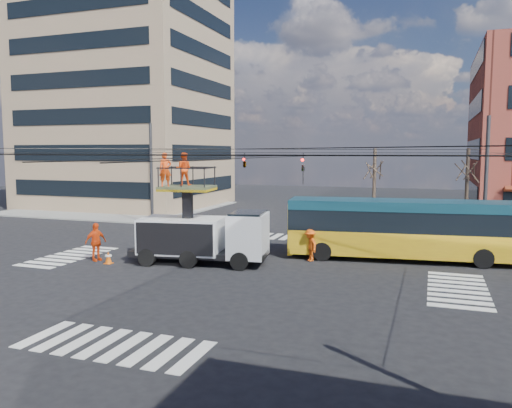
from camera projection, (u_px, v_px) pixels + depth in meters
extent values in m
plane|color=black|center=(237.00, 271.00, 24.32)|extent=(120.00, 120.00, 0.00)
cube|color=slate|center=(122.00, 208.00, 50.97)|extent=(18.00, 18.00, 0.12)
cube|color=#967A60|center=(127.00, 64.00, 52.55)|extent=(18.00, 16.00, 30.00)
cube|color=black|center=(81.00, 189.00, 46.38)|extent=(15.30, 0.12, 1.50)
cube|color=black|center=(205.00, 186.00, 50.89)|extent=(0.12, 13.60, 1.50)
cube|color=black|center=(80.00, 153.00, 46.03)|extent=(15.30, 0.12, 1.50)
cube|color=black|center=(205.00, 153.00, 50.54)|extent=(0.12, 13.60, 1.50)
cube|color=black|center=(78.00, 116.00, 45.68)|extent=(15.30, 0.12, 1.50)
cube|color=black|center=(205.00, 120.00, 50.19)|extent=(0.12, 13.60, 1.50)
cube|color=black|center=(77.00, 79.00, 45.33)|extent=(15.30, 0.12, 1.50)
cube|color=black|center=(204.00, 86.00, 49.84)|extent=(0.12, 13.60, 1.50)
cube|color=black|center=(75.00, 42.00, 44.98)|extent=(15.30, 0.12, 1.50)
cube|color=black|center=(204.00, 52.00, 49.50)|extent=(0.12, 13.60, 1.50)
cube|color=black|center=(74.00, 3.00, 44.63)|extent=(15.30, 0.12, 1.50)
cube|color=black|center=(204.00, 17.00, 49.15)|extent=(0.12, 13.60, 1.50)
cube|color=black|center=(471.00, 191.00, 42.58)|extent=(0.12, 13.60, 1.58)
cube|color=black|center=(473.00, 150.00, 42.22)|extent=(0.12, 13.60, 1.57)
cube|color=black|center=(475.00, 108.00, 41.85)|extent=(0.12, 13.60, 1.57)
cube|color=black|center=(477.00, 65.00, 41.48)|extent=(0.12, 13.60, 1.57)
cylinder|color=#2D2D30|center=(486.00, 180.00, 31.17)|extent=(0.24, 0.24, 8.00)
cylinder|color=#2D2D30|center=(151.00, 174.00, 39.13)|extent=(0.24, 0.24, 8.00)
cylinder|color=black|center=(300.00, 153.00, 34.97)|extent=(24.00, 0.03, 0.03)
cylinder|color=black|center=(36.00, 153.00, 27.70)|extent=(0.03, 24.00, 0.03)
cylinder|color=black|center=(60.00, 155.00, 12.47)|extent=(24.00, 0.03, 0.03)
cylinder|color=black|center=(237.00, 149.00, 23.70)|extent=(24.02, 24.02, 0.03)
cylinder|color=black|center=(237.00, 149.00, 23.70)|extent=(24.02, 24.02, 0.03)
cylinder|color=black|center=(227.00, 156.00, 22.61)|extent=(24.00, 0.03, 0.03)
cylinder|color=black|center=(246.00, 155.00, 24.86)|extent=(24.00, 0.03, 0.03)
cylinder|color=black|center=(214.00, 157.00, 24.14)|extent=(0.03, 24.00, 0.03)
cylinder|color=black|center=(261.00, 158.00, 23.35)|extent=(0.03, 24.00, 0.03)
imported|color=black|center=(303.00, 165.00, 25.77)|extent=(0.16, 0.20, 1.00)
imported|color=black|center=(245.00, 159.00, 28.94)|extent=(0.26, 1.24, 0.50)
cylinder|color=#382B21|center=(374.00, 191.00, 35.00)|extent=(0.24, 0.24, 6.00)
cylinder|color=#382B21|center=(466.00, 194.00, 33.01)|extent=(0.24, 0.24, 6.00)
cube|color=black|center=(199.00, 253.00, 25.90)|extent=(7.25, 3.22, 0.30)
cube|color=white|center=(248.00, 235.00, 25.31)|extent=(2.14, 2.64, 2.20)
cube|color=black|center=(248.00, 220.00, 25.22)|extent=(1.93, 2.51, 0.80)
cube|color=white|center=(183.00, 235.00, 25.98)|extent=(4.53, 3.10, 1.80)
cylinder|color=black|center=(239.00, 261.00, 24.34)|extent=(0.94, 0.48, 0.90)
cylinder|color=black|center=(249.00, 252.00, 26.58)|extent=(0.94, 0.48, 0.90)
cylinder|color=black|center=(189.00, 259.00, 24.83)|extent=(0.94, 0.48, 0.90)
cylinder|color=black|center=(202.00, 250.00, 27.07)|extent=(0.94, 0.48, 0.90)
cylinder|color=black|center=(147.00, 257.00, 25.24)|extent=(0.94, 0.48, 0.90)
cylinder|color=black|center=(164.00, 249.00, 27.49)|extent=(0.94, 0.48, 0.90)
cube|color=black|center=(188.00, 212.00, 25.79)|extent=(0.51, 0.51, 2.56)
cube|color=#42482B|center=(187.00, 187.00, 25.66)|extent=(2.88, 2.46, 0.12)
cube|color=yellow|center=(187.00, 189.00, 25.67)|extent=(2.88, 2.46, 0.12)
imported|color=#E3410E|center=(165.00, 170.00, 25.23)|extent=(0.75, 0.70, 1.72)
imported|color=#E3410E|center=(184.00, 169.00, 25.88)|extent=(0.97, 0.84, 1.71)
cube|color=yellow|center=(405.00, 242.00, 26.64)|extent=(12.49, 4.04, 1.30)
cube|color=black|center=(406.00, 220.00, 26.51)|extent=(12.48, 3.99, 1.10)
cube|color=#0D2D3A|center=(406.00, 205.00, 26.43)|extent=(12.49, 4.04, 0.50)
cube|color=yellow|center=(293.00, 227.00, 27.88)|extent=(0.54, 2.48, 2.80)
cube|color=black|center=(292.00, 247.00, 28.02)|extent=(0.46, 2.60, 0.30)
cube|color=gold|center=(295.00, 204.00, 27.73)|extent=(0.29, 1.60, 0.35)
cylinder|color=black|center=(322.00, 251.00, 26.48)|extent=(1.03, 0.42, 1.00)
cylinder|color=black|center=(326.00, 243.00, 28.77)|extent=(1.03, 0.42, 1.00)
cylinder|color=black|center=(483.00, 258.00, 24.74)|extent=(1.03, 0.42, 1.00)
cylinder|color=black|center=(474.00, 249.00, 27.03)|extent=(1.03, 0.42, 1.00)
cone|color=#D55409|center=(108.00, 257.00, 25.81)|extent=(0.36, 0.36, 0.65)
imported|color=#E1400E|center=(96.00, 242.00, 26.40)|extent=(0.93, 1.29, 2.03)
imported|color=#F3540F|center=(310.00, 245.00, 26.35)|extent=(1.22, 1.22, 1.70)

